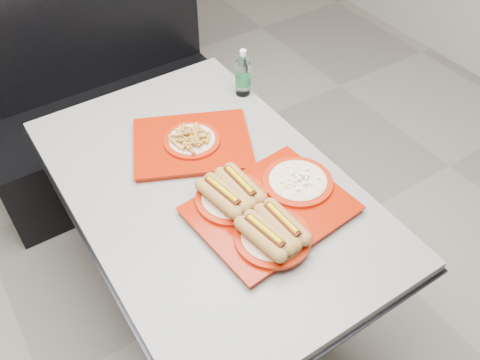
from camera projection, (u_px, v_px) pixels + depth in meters
ground at (215, 297)px, 2.34m from camera, size 6.00×6.00×0.00m
diner_table at (209, 214)px, 1.93m from camera, size 0.92×1.42×0.75m
booth_bench at (106, 106)px, 2.70m from camera, size 1.30×0.57×1.35m
tray_near at (265, 207)px, 1.68m from camera, size 0.54×0.46×0.11m
tray_far at (192, 141)px, 1.93m from camera, size 0.55×0.50×0.09m
water_bottle at (243, 75)px, 2.13m from camera, size 0.07×0.07×0.21m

